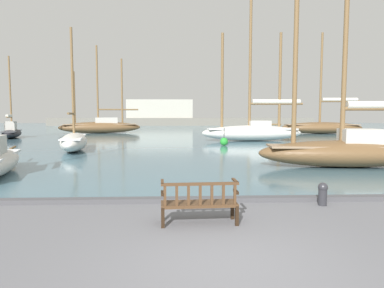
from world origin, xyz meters
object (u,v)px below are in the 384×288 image
Objects in this scene: park_bench at (199,202)px; sailboat_far_port at (74,141)px; sailboat_centre_channel at (322,126)px; sailboat_nearest_starboard at (347,148)px; sailboat_mid_port at (12,131)px; mooring_bollard at (323,193)px; sailboat_far_starboard at (101,126)px; channel_buoy at (224,141)px; sailboat_nearest_port at (253,129)px.

park_bench is 0.22× the size of sailboat_far_port.
sailboat_centre_channel reaches higher than sailboat_nearest_starboard.
mooring_bollard is at bearing -51.71° from sailboat_mid_port.
sailboat_mid_port is 1.03× the size of sailboat_far_port.
sailboat_far_starboard is 20.02m from sailboat_far_port.
channel_buoy reaches higher than mooring_bollard.
sailboat_mid_port is at bearing 128.41° from sailboat_far_port.
mooring_bollard is at bearing -88.63° from channel_buoy.
sailboat_nearest_starboard is (13.52, -7.03, 0.19)m from sailboat_far_port.
sailboat_nearest_port is (5.84, 21.49, 0.60)m from park_bench.
sailboat_mid_port is 32.84m from sailboat_centre_channel.
sailboat_far_starboard reaches higher than sailboat_nearest_starboard.
sailboat_far_starboard is 1.33× the size of sailboat_mid_port.
sailboat_far_port is 15.24m from sailboat_nearest_starboard.
sailboat_mid_port is at bearing -169.67° from sailboat_centre_channel.
sailboat_far_port is 16.23m from mooring_bollard.
mooring_bollard is (12.80, -32.58, -0.65)m from sailboat_far_starboard.
park_bench is at bearing -99.40° from channel_buoy.
sailboat_nearest_starboard is 10.83m from channel_buoy.
sailboat_far_port is at bearing 152.55° from sailboat_nearest_starboard.
sailboat_mid_port is (-16.15, 25.88, 0.24)m from park_bench.
sailboat_centre_channel is 0.95× the size of sailboat_nearest_port.
sailboat_nearest_port is 5.31m from channel_buoy.
sailboat_mid_port is at bearing -129.23° from sailboat_far_starboard.
park_bench is 17.40m from channel_buoy.
sailboat_far_starboard is 0.85× the size of sailboat_nearest_port.
park_bench is at bearing -157.33° from mooring_bollard.
mooring_bollard is (3.22, 1.35, -0.14)m from park_bench.
sailboat_nearest_port is at bearing 30.32° from sailboat_far_port.
park_bench is at bearing -58.04° from sailboat_mid_port.
sailboat_mid_port is at bearing 140.56° from sailboat_nearest_starboard.
sailboat_far_starboard is 1.37× the size of sailboat_far_port.
channel_buoy is (-0.38, 15.82, 0.05)m from mooring_bollard.
sailboat_nearest_starboard is at bearing -39.44° from sailboat_mid_port.
sailboat_nearest_starboard is 6.93× the size of channel_buoy.
sailboat_centre_channel is at bearing 69.07° from sailboat_nearest_starboard.
park_bench is 1.27× the size of channel_buoy.
sailboat_nearest_starboard is (16.30, -26.85, -0.08)m from sailboat_far_starboard.
mooring_bollard is (19.37, -24.53, -0.38)m from sailboat_mid_port.
sailboat_nearest_starboard is at bearing -86.52° from sailboat_nearest_port.
sailboat_far_starboard is at bearing 50.77° from sailboat_mid_port.
sailboat_centre_channel is 14.57m from sailboat_nearest_port.
mooring_bollard is at bearing -68.55° from sailboat_far_starboard.
sailboat_centre_channel is (25.74, -2.16, -0.03)m from sailboat_far_starboard.
park_bench is 0.14× the size of sailboat_nearest_port.
sailboat_nearest_starboard reaches higher than mooring_bollard.
sailboat_far_port is 0.84× the size of sailboat_nearest_starboard.
sailboat_centre_channel is at bearing 37.58° from sailboat_far_port.
sailboat_nearest_port is (-10.32, -10.28, 0.13)m from sailboat_centre_channel.
sailboat_far_port is (-22.97, -17.67, -0.25)m from sailboat_centre_channel.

